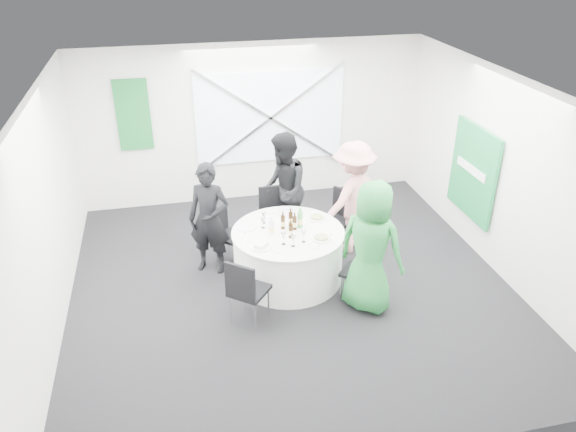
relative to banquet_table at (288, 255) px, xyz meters
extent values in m
plane|color=black|center=(0.00, -0.20, -0.38)|extent=(6.00, 6.00, 0.00)
plane|color=white|center=(0.00, -0.20, 2.42)|extent=(6.00, 6.00, 0.00)
plane|color=white|center=(0.00, 2.80, 1.02)|extent=(6.00, 0.00, 6.00)
plane|color=white|center=(0.00, -3.20, 1.02)|extent=(6.00, 0.00, 6.00)
plane|color=white|center=(-3.00, -0.20, 1.02)|extent=(0.00, 6.00, 6.00)
plane|color=white|center=(3.00, -0.20, 1.02)|extent=(0.00, 6.00, 6.00)
cube|color=silver|center=(0.30, 2.76, 1.12)|extent=(2.60, 0.03, 1.60)
cube|color=silver|center=(0.30, 2.72, 1.12)|extent=(2.63, 0.05, 1.84)
cube|color=silver|center=(0.30, 2.72, 1.12)|extent=(2.63, 0.05, 1.84)
cube|color=#16702E|center=(-2.00, 2.75, 1.32)|extent=(0.55, 0.04, 1.20)
cube|color=#18843F|center=(2.94, 0.40, 0.82)|extent=(0.05, 1.20, 1.40)
cylinder|color=white|center=(0.00, 0.00, -0.01)|extent=(1.52, 1.52, 0.74)
cylinder|color=white|center=(0.00, 0.00, 0.37)|extent=(1.56, 1.56, 0.02)
cube|color=black|center=(0.00, 0.95, 0.07)|extent=(0.42, 0.42, 0.05)
cube|color=black|center=(0.00, 1.15, 0.32)|extent=(0.40, 0.04, 0.45)
cylinder|color=silver|center=(0.17, 1.12, -0.16)|extent=(0.02, 0.02, 0.43)
cylinder|color=silver|center=(-0.18, 1.12, -0.16)|extent=(0.02, 0.02, 0.43)
cylinder|color=silver|center=(0.17, 0.78, -0.16)|extent=(0.02, 0.02, 0.43)
cylinder|color=silver|center=(-0.17, 0.78, -0.16)|extent=(0.02, 0.02, 0.43)
cube|color=black|center=(-0.72, 0.64, 0.03)|extent=(0.55, 0.55, 0.05)
cube|color=black|center=(-0.86, 0.76, 0.27)|extent=(0.27, 0.30, 0.42)
cylinder|color=silver|center=(-0.74, 0.86, -0.18)|extent=(0.02, 0.02, 0.40)
cylinder|color=silver|center=(-0.94, 0.63, -0.18)|extent=(0.02, 0.02, 0.40)
cylinder|color=silver|center=(-0.50, 0.65, -0.18)|extent=(0.02, 0.02, 0.40)
cylinder|color=silver|center=(-0.71, 0.42, -0.18)|extent=(0.02, 0.02, 0.40)
cube|color=black|center=(0.91, 0.69, 0.07)|extent=(0.58, 0.58, 0.05)
cube|color=black|center=(1.07, 0.81, 0.31)|extent=(0.27, 0.34, 0.45)
cylinder|color=silver|center=(1.14, 0.65, -0.17)|extent=(0.02, 0.02, 0.43)
cylinder|color=silver|center=(0.94, 0.92, -0.17)|extent=(0.02, 0.02, 0.43)
cylinder|color=silver|center=(0.88, 0.45, -0.17)|extent=(0.02, 0.02, 0.43)
cylinder|color=silver|center=(0.67, 0.72, -0.17)|extent=(0.02, 0.02, 0.43)
cube|color=black|center=(0.79, -0.67, 0.03)|extent=(0.54, 0.54, 0.05)
cube|color=black|center=(0.93, -0.78, 0.26)|extent=(0.26, 0.30, 0.41)
cylinder|color=silver|center=(0.81, -0.88, -0.18)|extent=(0.02, 0.02, 0.39)
cylinder|color=silver|center=(1.01, -0.65, -0.18)|extent=(0.02, 0.02, 0.39)
cylinder|color=silver|center=(0.57, -0.69, -0.18)|extent=(0.02, 0.02, 0.39)
cylinder|color=silver|center=(0.77, -0.45, -0.18)|extent=(0.02, 0.02, 0.39)
cube|color=black|center=(-0.68, -0.84, 0.08)|extent=(0.60, 0.60, 0.05)
cube|color=black|center=(-0.81, -1.00, 0.34)|extent=(0.34, 0.29, 0.46)
cylinder|color=silver|center=(-0.93, -0.86, -0.16)|extent=(0.02, 0.02, 0.44)
cylinder|color=silver|center=(-0.66, -1.08, -0.16)|extent=(0.02, 0.02, 0.44)
cylinder|color=silver|center=(-0.71, -0.59, -0.16)|extent=(0.02, 0.02, 0.44)
cylinder|color=silver|center=(-0.44, -0.81, -0.16)|extent=(0.02, 0.02, 0.44)
imported|color=black|center=(-1.03, 0.48, 0.45)|extent=(0.71, 0.61, 1.65)
imported|color=black|center=(0.16, 1.03, 0.52)|extent=(0.60, 0.94, 1.80)
imported|color=pink|center=(1.13, 0.61, 0.49)|extent=(1.24, 1.00, 1.75)
imported|color=#24853A|center=(0.88, -0.87, 0.52)|extent=(1.02, 1.02, 1.79)
cylinder|color=white|center=(0.09, 0.52, 0.39)|extent=(0.28, 0.28, 0.01)
cylinder|color=white|center=(-0.54, 0.24, 0.39)|extent=(0.28, 0.28, 0.01)
cylinder|color=white|center=(0.49, 0.28, 0.39)|extent=(0.27, 0.27, 0.01)
cylinder|color=#899F55|center=(0.49, 0.28, 0.41)|extent=(0.18, 0.18, 0.02)
cylinder|color=white|center=(0.39, -0.30, 0.39)|extent=(0.28, 0.28, 0.01)
cylinder|color=#899F55|center=(0.39, -0.30, 0.41)|extent=(0.18, 0.18, 0.02)
cylinder|color=white|center=(-0.44, -0.35, 0.39)|extent=(0.27, 0.27, 0.01)
cube|color=white|center=(-0.43, -0.34, 0.42)|extent=(0.20, 0.20, 0.05)
cylinder|color=#321C09|center=(-0.05, 0.10, 0.48)|extent=(0.06, 0.06, 0.20)
cylinder|color=#321C09|center=(-0.05, 0.10, 0.61)|extent=(0.02, 0.02, 0.06)
cylinder|color=#ECDB7D|center=(-0.05, 0.10, 0.46)|extent=(0.06, 0.06, 0.07)
cylinder|color=#321C09|center=(0.08, 0.17, 0.48)|extent=(0.06, 0.06, 0.20)
cylinder|color=#321C09|center=(0.08, 0.17, 0.61)|extent=(0.02, 0.02, 0.06)
cylinder|color=#ECDB7D|center=(0.08, 0.17, 0.46)|extent=(0.06, 0.06, 0.07)
cylinder|color=#321C09|center=(0.10, 0.04, 0.48)|extent=(0.06, 0.06, 0.19)
cylinder|color=#321C09|center=(0.10, 0.04, 0.60)|extent=(0.02, 0.02, 0.06)
cylinder|color=#ECDB7D|center=(0.10, 0.04, 0.46)|extent=(0.06, 0.06, 0.07)
cylinder|color=#321C09|center=(0.00, -0.17, 0.47)|extent=(0.06, 0.06, 0.19)
cylinder|color=#321C09|center=(0.00, -0.17, 0.60)|extent=(0.02, 0.02, 0.06)
cylinder|color=#ECDB7D|center=(0.00, -0.17, 0.46)|extent=(0.06, 0.06, 0.07)
cylinder|color=green|center=(0.19, 0.08, 0.50)|extent=(0.08, 0.08, 0.24)
cylinder|color=green|center=(0.19, 0.08, 0.65)|extent=(0.03, 0.03, 0.06)
cylinder|color=#ECDB7D|center=(0.19, 0.08, 0.48)|extent=(0.08, 0.08, 0.08)
cylinder|color=white|center=(-0.24, -0.02, 0.48)|extent=(0.08, 0.08, 0.21)
cylinder|color=white|center=(-0.24, -0.02, 0.62)|extent=(0.03, 0.03, 0.06)
cylinder|color=#ECDB7D|center=(-0.24, -0.02, 0.46)|extent=(0.08, 0.08, 0.07)
cylinder|color=white|center=(-0.32, 0.17, 0.38)|extent=(0.06, 0.06, 0.00)
cylinder|color=white|center=(-0.32, 0.17, 0.43)|extent=(0.01, 0.01, 0.10)
cone|color=white|center=(-0.32, 0.17, 0.51)|extent=(0.07, 0.07, 0.08)
cylinder|color=white|center=(-0.13, -0.32, 0.38)|extent=(0.06, 0.06, 0.00)
cylinder|color=white|center=(-0.13, -0.32, 0.43)|extent=(0.01, 0.01, 0.10)
cone|color=white|center=(-0.13, -0.32, 0.51)|extent=(0.07, 0.07, 0.08)
cylinder|color=white|center=(0.14, -0.32, 0.38)|extent=(0.06, 0.06, 0.00)
cylinder|color=white|center=(0.14, -0.32, 0.43)|extent=(0.01, 0.01, 0.10)
cone|color=white|center=(0.14, -0.32, 0.51)|extent=(0.07, 0.07, 0.08)
cylinder|color=white|center=(-0.28, 0.32, 0.38)|extent=(0.06, 0.06, 0.00)
cylinder|color=white|center=(-0.28, 0.32, 0.43)|extent=(0.01, 0.01, 0.10)
cone|color=white|center=(-0.28, 0.32, 0.51)|extent=(0.07, 0.07, 0.08)
cylinder|color=white|center=(-0.02, -0.40, 0.38)|extent=(0.06, 0.06, 0.00)
cylinder|color=white|center=(-0.02, -0.40, 0.43)|extent=(0.01, 0.01, 0.10)
cone|color=white|center=(-0.02, -0.40, 0.51)|extent=(0.07, 0.07, 0.08)
cube|color=silver|center=(0.27, -0.51, 0.38)|extent=(0.12, 0.12, 0.01)
cube|color=silver|center=(0.52, -0.25, 0.38)|extent=(0.11, 0.12, 0.01)
cube|color=silver|center=(-0.55, -0.18, 0.38)|extent=(0.10, 0.13, 0.01)
cube|color=silver|center=(-0.27, -0.51, 0.38)|extent=(0.12, 0.12, 0.01)
cube|color=silver|center=(0.13, 0.56, 0.38)|extent=(0.15, 0.03, 0.01)
cube|color=silver|center=(-0.14, 0.56, 0.38)|extent=(0.15, 0.02, 0.01)
cube|color=silver|center=(-0.35, 0.45, 0.38)|extent=(0.10, 0.13, 0.01)
cube|color=silver|center=(-0.56, 0.13, 0.38)|extent=(0.09, 0.14, 0.01)
camera|label=1|loc=(-1.48, -6.55, 4.16)|focal=35.00mm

